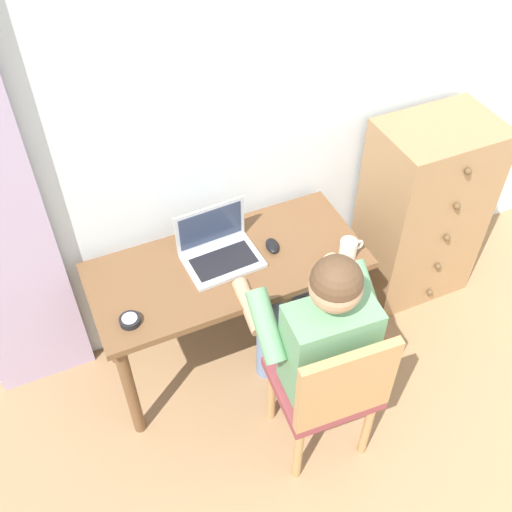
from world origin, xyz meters
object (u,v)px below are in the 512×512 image
at_px(desk, 228,279).
at_px(person_seated, 315,330).
at_px(computer_mouse, 272,246).
at_px(dresser, 422,212).
at_px(chair, 330,388).
at_px(desk_clock, 130,320).
at_px(coffee_mug, 349,249).
at_px(laptop, 218,249).

xyz_separation_m(desk, person_seated, (0.20, -0.48, 0.08)).
relative_size(person_seated, computer_mouse, 12.16).
height_order(dresser, chair, dresser).
bearing_deg(desk_clock, chair, -36.68).
distance_m(person_seated, computer_mouse, 0.49).
bearing_deg(coffee_mug, desk, 160.79).
xyz_separation_m(desk, coffee_mug, (0.53, -0.18, 0.16)).
xyz_separation_m(dresser, laptop, (-1.19, -0.02, 0.23)).
bearing_deg(chair, desk, 105.98).
height_order(person_seated, laptop, person_seated).
distance_m(desk, chair, 0.70).
distance_m(dresser, coffee_mug, 0.73).
relative_size(chair, computer_mouse, 8.98).
xyz_separation_m(person_seated, coffee_mug, (0.33, 0.30, 0.08)).
distance_m(chair, computer_mouse, 0.71).
height_order(person_seated, desk_clock, person_seated).
xyz_separation_m(laptop, computer_mouse, (0.25, -0.05, -0.04)).
bearing_deg(desk_clock, coffee_mug, -1.81).
bearing_deg(computer_mouse, dresser, 16.39).
distance_m(desk, person_seated, 0.53).
bearing_deg(person_seated, laptop, 112.14).
bearing_deg(dresser, laptop, -178.85).
bearing_deg(computer_mouse, desk, -167.14).
relative_size(desk_clock, coffee_mug, 0.75).
distance_m(desk_clock, coffee_mug, 1.03).
bearing_deg(desk_clock, laptop, 23.39).
bearing_deg(coffee_mug, person_seated, -137.69).
xyz_separation_m(computer_mouse, coffee_mug, (0.30, -0.19, 0.03)).
relative_size(chair, laptop, 2.54).
height_order(dresser, coffee_mug, dresser).
height_order(chair, person_seated, person_seated).
distance_m(person_seated, coffee_mug, 0.45).
xyz_separation_m(chair, desk_clock, (-0.69, 0.51, 0.23)).
relative_size(desk, desk_clock, 14.15).
bearing_deg(dresser, person_seated, -149.82).
bearing_deg(person_seated, desk, 112.63).
xyz_separation_m(computer_mouse, desk_clock, (-0.73, -0.16, -0.00)).
bearing_deg(computer_mouse, laptop, 179.87).
height_order(computer_mouse, coffee_mug, coffee_mug).
xyz_separation_m(dresser, desk_clock, (-1.67, -0.23, 0.19)).
xyz_separation_m(desk, laptop, (-0.02, 0.06, 0.16)).
bearing_deg(coffee_mug, dresser, 22.46).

